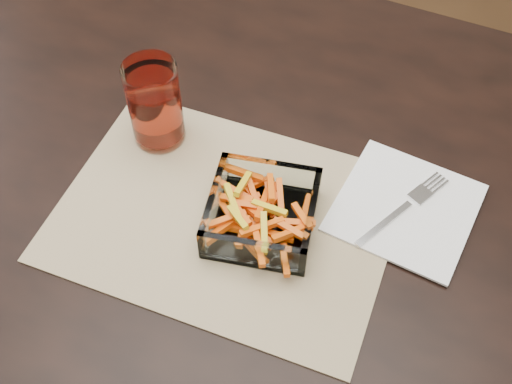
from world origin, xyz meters
TOP-DOWN VIEW (x-y plane):
  - dining_table at (0.00, 0.00)m, footprint 1.60×0.90m
  - placemat at (0.07, -0.10)m, footprint 0.47×0.36m
  - glass_bowl at (0.12, -0.09)m, footprint 0.17×0.17m
  - tumbler at (-0.09, -0.01)m, footprint 0.08×0.08m
  - napkin at (0.29, 0.01)m, footprint 0.19×0.19m
  - fork at (0.29, 0.01)m, footprint 0.09×0.17m

SIDE VIEW (x-z plane):
  - dining_table at x=0.00m, z-range 0.29..1.04m
  - placemat at x=0.07m, z-range 0.75..0.75m
  - napkin at x=0.29m, z-range 0.75..0.76m
  - fork at x=0.29m, z-range 0.76..0.76m
  - glass_bowl at x=0.12m, z-range 0.75..0.80m
  - tumbler at x=-0.09m, z-range 0.75..0.88m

